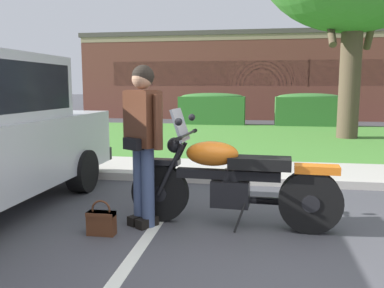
{
  "coord_description": "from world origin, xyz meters",
  "views": [
    {
      "loc": [
        -0.04,
        -3.14,
        1.49
      ],
      "look_at": [
        -0.78,
        1.27,
        0.85
      ],
      "focal_mm": 38.1,
      "sensor_mm": 36.0,
      "label": 1
    }
  ],
  "objects": [
    {
      "name": "stall_stripe_0",
      "position": [
        -1.11,
        0.2,
        0.0
      ],
      "size": [
        0.19,
        4.4,
        0.01
      ],
      "primitive_type": "cube",
      "rotation": [
        0.0,
        0.0,
        0.02
      ],
      "color": "silver",
      "rests_on": "ground"
    },
    {
      "name": "concrete_walk",
      "position": [
        0.0,
        3.86,
        0.04
      ],
      "size": [
        60.0,
        1.5,
        0.08
      ],
      "primitive_type": "cube",
      "color": "#B7B2A8",
      "rests_on": "ground"
    },
    {
      "name": "grass_lawn",
      "position": [
        0.0,
        8.43,
        0.03
      ],
      "size": [
        60.0,
        7.64,
        0.06
      ],
      "primitive_type": "cube",
      "color": "#478433",
      "rests_on": "ground"
    },
    {
      "name": "brick_building",
      "position": [
        1.96,
        19.24,
        1.97
      ],
      "size": [
        20.81,
        8.41,
        3.93
      ],
      "color": "brown",
      "rests_on": "ground"
    },
    {
      "name": "handbag",
      "position": [
        -1.59,
        0.59,
        0.14
      ],
      "size": [
        0.28,
        0.13,
        0.36
      ],
      "color": "#562D19",
      "rests_on": "ground"
    },
    {
      "name": "curb_strip",
      "position": [
        0.0,
        3.01,
        0.06
      ],
      "size": [
        60.0,
        0.2,
        0.12
      ],
      "primitive_type": "cube",
      "color": "#B7B2A8",
      "rests_on": "ground"
    },
    {
      "name": "ground_plane",
      "position": [
        0.0,
        0.0,
        0.0
      ],
      "size": [
        140.0,
        140.0,
        0.0
      ],
      "primitive_type": "plane",
      "color": "#424247"
    },
    {
      "name": "hedge_center_left",
      "position": [
        1.7,
        12.35,
        0.65
      ],
      "size": [
        2.41,
        0.9,
        1.24
      ],
      "color": "#336B2D",
      "rests_on": "ground"
    },
    {
      "name": "motorcycle",
      "position": [
        -0.23,
        1.07,
        0.49
      ],
      "size": [
        2.24,
        0.82,
        1.26
      ],
      "color": "black",
      "rests_on": "ground"
    },
    {
      "name": "rider_person",
      "position": [
        -1.25,
        0.95,
        0.99
      ],
      "size": [
        0.49,
        0.41,
        1.7
      ],
      "color": "black",
      "rests_on": "ground"
    },
    {
      "name": "hedge_left",
      "position": [
        -1.87,
        12.35,
        0.65
      ],
      "size": [
        2.49,
        0.9,
        1.24
      ],
      "color": "#336B2D",
      "rests_on": "ground"
    }
  ]
}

